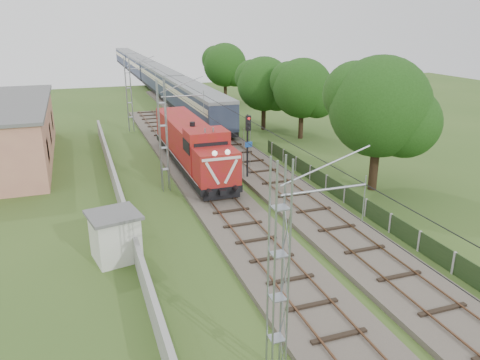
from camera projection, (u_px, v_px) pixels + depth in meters
name	position (u px, v px, depth m)	size (l,w,h in m)	color
ground	(267.00, 258.00, 24.49)	(140.00, 140.00, 0.00)	#37551F
track_main	(226.00, 207.00, 30.67)	(4.20, 70.00, 0.45)	#6B6054
track_side	(234.00, 150.00, 43.83)	(4.20, 80.00, 0.45)	#6B6054
catenary	(164.00, 136.00, 32.93)	(3.31, 70.00, 8.00)	gray
boundary_wall	(116.00, 186.00, 32.90)	(0.25, 40.00, 1.50)	#9E9E99
station_building	(0.00, 132.00, 40.30)	(8.40, 20.40, 5.22)	tan
fence	(366.00, 208.00, 29.48)	(0.12, 32.00, 1.20)	black
locomotive	(192.00, 144.00, 38.10)	(2.95, 16.82, 4.27)	black
coach_rake	(149.00, 71.00, 87.34)	(3.13, 93.48, 3.62)	black
signal_post	(248.00, 136.00, 35.11)	(0.57, 0.44, 5.15)	black
relay_hut	(115.00, 236.00, 24.06)	(2.91, 2.91, 2.56)	silver
tree_a	(381.00, 108.00, 32.48)	(7.43, 7.07, 9.63)	#321F14
tree_b	(303.00, 89.00, 47.39)	(6.35, 6.05, 8.23)	#321F14
tree_c	(265.00, 85.00, 51.37)	(6.22, 5.92, 8.06)	#321F14
tree_d	(226.00, 65.00, 68.79)	(6.63, 6.31, 8.59)	#321F14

